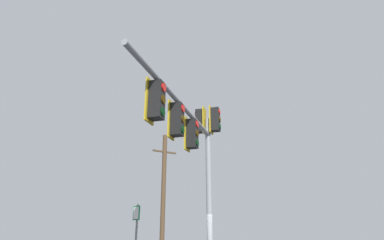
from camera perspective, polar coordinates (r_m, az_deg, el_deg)
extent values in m
cylinder|color=gray|center=(10.82, 3.25, -14.76)|extent=(0.20, 0.20, 5.94)
cylinder|color=gray|center=(8.47, -2.27, 3.14)|extent=(4.33, 4.65, 0.14)
cube|color=black|center=(11.38, 4.43, 0.07)|extent=(0.42, 0.42, 0.90)
cube|color=#B29319|center=(11.42, 3.60, -0.02)|extent=(0.33, 0.35, 1.04)
cylinder|color=red|center=(11.45, 5.20, 1.57)|extent=(0.16, 0.17, 0.20)
cylinder|color=#3C2703|center=(11.35, 5.24, 0.15)|extent=(0.16, 0.17, 0.20)
cylinder|color=black|center=(11.25, 5.29, -1.28)|extent=(0.16, 0.17, 0.20)
cube|color=black|center=(11.52, 1.53, -0.23)|extent=(0.42, 0.42, 0.90)
cube|color=#B29319|center=(11.48, 2.34, -0.15)|extent=(0.33, 0.35, 1.04)
cylinder|color=red|center=(11.67, 0.73, 1.08)|extent=(0.16, 0.17, 0.20)
cylinder|color=#3C2703|center=(11.56, 0.74, -0.31)|extent=(0.16, 0.17, 0.20)
cylinder|color=black|center=(11.47, 0.75, -1.73)|extent=(0.16, 0.17, 0.20)
cube|color=black|center=(9.31, 0.06, -2.61)|extent=(0.42, 0.42, 0.90)
cube|color=#B29319|center=(9.37, -0.92, -2.71)|extent=(0.34, 0.34, 1.04)
cylinder|color=red|center=(9.36, 1.01, -0.75)|extent=(0.16, 0.16, 0.20)
cylinder|color=#3C2703|center=(9.26, 1.02, -2.51)|extent=(0.16, 0.16, 0.20)
cylinder|color=black|center=(9.18, 1.03, -4.30)|extent=(0.16, 0.16, 0.20)
cube|color=black|center=(8.10, -2.80, 0.08)|extent=(0.42, 0.42, 0.90)
cube|color=#B29319|center=(8.15, -3.92, -0.04)|extent=(0.33, 0.35, 1.04)
cylinder|color=red|center=(8.15, -1.67, 2.18)|extent=(0.16, 0.17, 0.20)
cylinder|color=#3C2703|center=(8.05, -1.69, 0.19)|extent=(0.16, 0.17, 0.20)
cylinder|color=black|center=(7.95, -1.71, -1.84)|extent=(0.16, 0.17, 0.20)
cube|color=black|center=(6.93, -6.64, 3.69)|extent=(0.42, 0.42, 0.90)
cube|color=#B29319|center=(7.00, -7.92, 3.51)|extent=(0.33, 0.35, 1.04)
cylinder|color=red|center=(7.00, -5.30, 6.11)|extent=(0.16, 0.17, 0.20)
cylinder|color=#3C2703|center=(6.87, -5.38, 3.86)|extent=(0.16, 0.17, 0.20)
cylinder|color=black|center=(6.76, -5.46, 1.53)|extent=(0.16, 0.17, 0.20)
cylinder|color=#4C3823|center=(23.70, -5.40, -13.50)|extent=(0.35, 0.35, 9.12)
cube|color=#4C3823|center=(24.25, -5.16, -5.97)|extent=(2.03, 0.36, 0.12)
cube|color=#0C7238|center=(9.97, -10.39, -16.78)|extent=(0.14, 0.32, 0.42)
cube|color=white|center=(9.96, -10.47, -16.77)|extent=(0.10, 0.26, 0.36)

